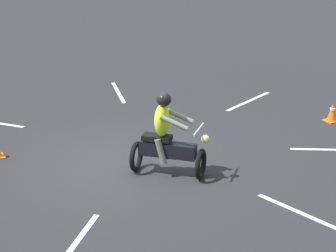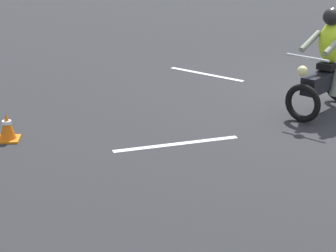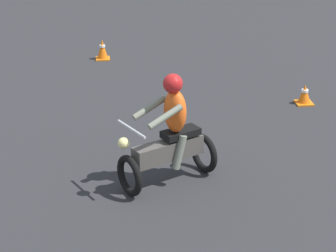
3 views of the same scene
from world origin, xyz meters
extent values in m
torus|color=black|center=(-0.97, 1.23, 0.30)|extent=(0.49, 0.50, 0.60)
cube|color=black|center=(-0.50, 0.78, 0.52)|extent=(0.96, 0.93, 0.28)
cube|color=black|center=(-0.35, 0.63, 0.74)|extent=(0.58, 0.57, 0.10)
cylinder|color=silver|center=(-0.94, 1.19, 1.00)|extent=(0.51, 0.53, 0.04)
sphere|color=#F2E08C|center=(-1.03, 1.28, 0.82)|extent=(0.23, 0.23, 0.16)
ellipsoid|color=#CCEA26|center=(-0.42, 0.70, 1.10)|extent=(0.48, 0.48, 0.64)
cylinder|color=slate|center=(-0.50, 1.05, 1.15)|extent=(0.46, 0.44, 0.27)
cylinder|color=slate|center=(-0.77, 0.76, 1.15)|extent=(0.46, 0.44, 0.27)
cylinder|color=slate|center=(-0.34, 0.81, 0.52)|extent=(0.26, 0.26, 0.51)
cylinder|color=slate|center=(-0.53, 0.61, 0.52)|extent=(0.26, 0.26, 0.51)
sphere|color=black|center=(-0.45, 0.72, 1.52)|extent=(0.40, 0.40, 0.28)
cube|color=orange|center=(-1.51, 5.59, 0.01)|extent=(0.32, 0.32, 0.03)
cone|color=orange|center=(-1.51, 5.59, 0.21)|extent=(0.24, 0.24, 0.37)
cylinder|color=white|center=(-1.51, 5.59, 0.27)|extent=(0.13, 0.13, 0.05)
cube|color=silver|center=(1.86, 2.38, 0.00)|extent=(1.15, 1.33, 0.01)
cube|color=silver|center=(-1.81, 3.21, 0.00)|extent=(0.56, 1.79, 0.01)
camera|label=1|loc=(4.67, 11.17, 5.20)|focal=70.00mm
camera|label=2|loc=(-10.32, 3.83, 3.33)|focal=70.00mm
camera|label=3|loc=(-7.53, -2.35, 4.54)|focal=70.00mm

